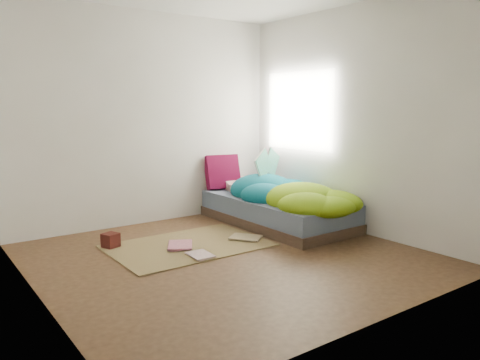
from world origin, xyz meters
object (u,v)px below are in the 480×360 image
bed (277,211)px  open_book (268,156)px  floor_book_b (168,246)px  pillow_magenta (222,172)px  floor_book_a (191,257)px  wooden_box (111,240)px

bed → open_book: bearing=73.8°
floor_book_b → pillow_magenta: bearing=67.0°
floor_book_a → wooden_box: bearing=125.5°
pillow_magenta → floor_book_b: bearing=-131.8°
bed → floor_book_a: 1.67m
bed → floor_book_b: (-1.58, -0.12, -0.14)m
bed → open_book: (0.08, 0.28, 0.66)m
bed → wooden_box: bed is taller
wooden_box → floor_book_b: bearing=-37.4°
bed → pillow_magenta: pillow_magenta is taller
pillow_magenta → floor_book_b: (-1.38, -1.03, -0.54)m
floor_book_b → bed: bearing=34.6°
open_book → floor_book_a: bearing=-174.2°
pillow_magenta → wooden_box: 2.03m
pillow_magenta → floor_book_a: 2.07m
pillow_magenta → wooden_box: pillow_magenta is taller
bed → floor_book_a: bed is taller
pillow_magenta → open_book: bearing=-54.4°
wooden_box → floor_book_b: wooden_box is taller
floor_book_a → open_book: bearing=30.9°
pillow_magenta → wooden_box: (-1.85, -0.67, -0.48)m
wooden_box → floor_book_b: size_ratio=0.44×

